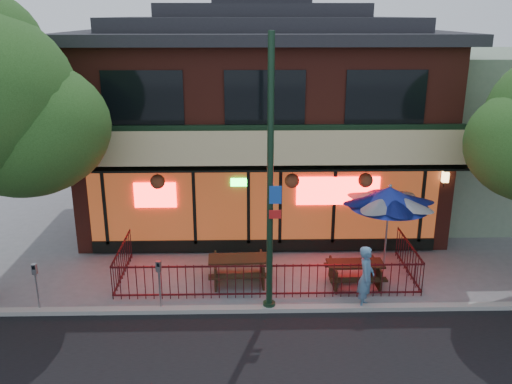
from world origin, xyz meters
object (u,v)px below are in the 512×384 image
(street_light, at_px, (270,195))
(picnic_table_right, at_px, (355,270))
(picnic_table_left, at_px, (239,266))
(parking_meter_far, at_px, (36,280))
(pedestrian, at_px, (366,277))
(patio_umbrella, at_px, (389,197))
(parking_meter_near, at_px, (159,277))

(street_light, distance_m, picnic_table_right, 3.90)
(picnic_table_left, height_order, parking_meter_far, parking_meter_far)
(street_light, relative_size, pedestrian, 4.06)
(picnic_table_right, xyz_separation_m, patio_umbrella, (1.11, 1.04, 1.83))
(picnic_table_left, height_order, picnic_table_right, picnic_table_left)
(parking_meter_near, bearing_deg, pedestrian, 0.54)
(picnic_table_left, height_order, patio_umbrella, patio_umbrella)
(patio_umbrella, relative_size, pedestrian, 1.55)
(picnic_table_right, bearing_deg, street_light, -152.25)
(picnic_table_right, distance_m, parking_meter_far, 8.56)
(picnic_table_left, distance_m, patio_umbrella, 4.81)
(picnic_table_right, height_order, patio_umbrella, patio_umbrella)
(parking_meter_far, bearing_deg, picnic_table_right, 8.81)
(street_light, height_order, parking_meter_far, street_light)
(picnic_table_right, bearing_deg, patio_umbrella, 43.25)
(picnic_table_left, xyz_separation_m, parking_meter_far, (-5.15, -1.58, 0.44))
(picnic_table_right, xyz_separation_m, parking_meter_near, (-5.31, -1.31, 0.51))
(parking_meter_near, bearing_deg, picnic_table_right, 13.83)
(picnic_table_left, xyz_separation_m, pedestrian, (3.31, -1.53, 0.38))
(street_light, xyz_separation_m, pedestrian, (2.50, 0.05, -2.29))
(picnic_table_left, distance_m, parking_meter_near, 2.61)
(patio_umbrella, distance_m, parking_meter_near, 6.96)
(picnic_table_right, bearing_deg, picnic_table_left, 175.30)
(patio_umbrella, bearing_deg, picnic_table_right, -136.75)
(picnic_table_left, xyz_separation_m, parking_meter_near, (-2.02, -1.58, 0.47))
(patio_umbrella, relative_size, parking_meter_near, 1.90)
(patio_umbrella, bearing_deg, street_light, -146.82)
(street_light, distance_m, parking_meter_near, 3.58)
(pedestrian, distance_m, parking_meter_far, 8.45)
(parking_meter_near, bearing_deg, patio_umbrella, 20.10)
(picnic_table_right, xyz_separation_m, parking_meter_far, (-8.44, -1.31, 0.47))
(street_light, bearing_deg, parking_meter_near, 179.95)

